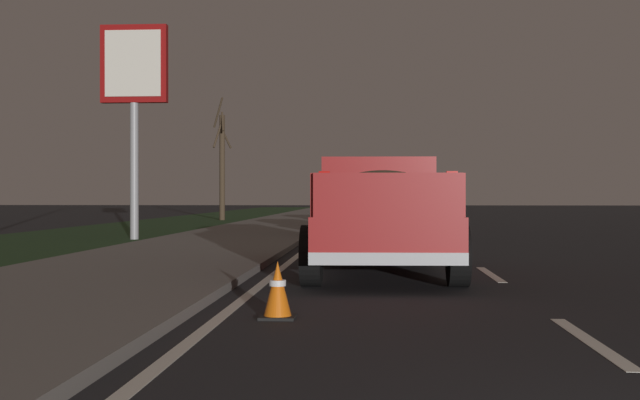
{
  "coord_description": "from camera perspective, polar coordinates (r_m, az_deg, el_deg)",
  "views": [
    {
      "loc": [
        -2.97,
        1.85,
        1.24
      ],
      "look_at": [
        11.58,
        2.82,
        1.16
      ],
      "focal_mm": 44.55,
      "sensor_mm": 36.0,
      "label": 1
    }
  ],
  "objects": [
    {
      "name": "sedan_black",
      "position": [
        23.74,
        3.66,
        -0.79
      ],
      "size": [
        4.43,
        2.08,
        1.54
      ],
      "color": "black",
      "rests_on": "ground"
    },
    {
      "name": "grass_verge",
      "position": [
        31.28,
        -12.62,
        -1.96
      ],
      "size": [
        108.0,
        6.0,
        0.01
      ],
      "primitive_type": "cube",
      "color": "#1E3819",
      "rests_on": "ground"
    },
    {
      "name": "bare_tree_far",
      "position": [
        40.52,
        -7.06,
        2.68
      ],
      "size": [
        1.66,
        0.98,
        6.24
      ],
      "color": "#423323",
      "rests_on": "ground"
    },
    {
      "name": "gas_price_sign",
      "position": [
        23.29,
        -13.21,
        8.38
      ],
      "size": [
        0.27,
        1.9,
        6.07
      ],
      "color": "#99999E",
      "rests_on": "ground"
    },
    {
      "name": "sedan_red",
      "position": [
        32.39,
        4.16,
        -0.49
      ],
      "size": [
        4.43,
        2.07,
        1.54
      ],
      "color": "maroon",
      "rests_on": "ground"
    },
    {
      "name": "sidewalk_shoulder",
      "position": [
        30.24,
        -3.49,
        -1.92
      ],
      "size": [
        108.0,
        4.0,
        0.12
      ],
      "primitive_type": "cube",
      "color": "slate",
      "rests_on": "ground"
    },
    {
      "name": "ground",
      "position": [
        30.06,
        7.36,
        -2.05
      ],
      "size": [
        144.0,
        144.0,
        0.0
      ],
      "primitive_type": "plane",
      "color": "black"
    },
    {
      "name": "traffic_cone_near",
      "position": [
        8.07,
        -3.06,
        -6.51
      ],
      "size": [
        0.36,
        0.36,
        0.58
      ],
      "color": "black",
      "rests_on": "ground"
    },
    {
      "name": "lane_markings",
      "position": [
        31.72,
        2.56,
        -1.92
      ],
      "size": [
        108.0,
        3.54,
        0.01
      ],
      "color": "silver",
      "rests_on": "ground"
    },
    {
      "name": "pickup_truck",
      "position": [
        12.7,
        4.25,
        -0.86
      ],
      "size": [
        5.49,
        2.4,
        1.87
      ],
      "color": "maroon",
      "rests_on": "ground"
    }
  ]
}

